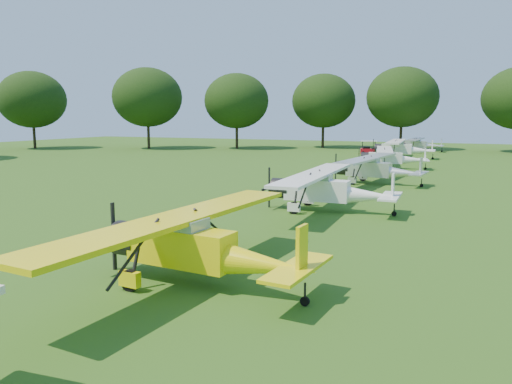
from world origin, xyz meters
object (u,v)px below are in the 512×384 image
aircraft_4 (375,167)px  aircraft_7 (419,143)px  golf_cart (368,150)px  aircraft_2 (195,242)px  aircraft_6 (401,147)px  aircraft_3 (327,187)px  aircraft_5 (391,156)px

aircraft_4 → aircraft_7: bearing=97.0°
golf_cart → aircraft_2: bearing=-98.2°
aircraft_6 → aircraft_7: 13.98m
aircraft_2 → golf_cart: (-5.53, 56.50, -0.74)m
golf_cart → aircraft_3: bearing=-95.9°
aircraft_4 → aircraft_6: 25.26m
aircraft_2 → golf_cart: aircraft_2 is taller
aircraft_2 → aircraft_6: aircraft_6 is taller
aircraft_2 → golf_cart: size_ratio=4.91×
aircraft_4 → aircraft_6: size_ratio=0.94×
aircraft_3 → aircraft_6: (-0.87, 37.74, 0.03)m
aircraft_4 → aircraft_6: (-1.30, 25.23, 0.08)m
aircraft_3 → aircraft_7: 51.70m
aircraft_6 → aircraft_7: bearing=83.5°
aircraft_3 → aircraft_7: aircraft_3 is taller
aircraft_7 → aircraft_5: bearing=-87.9°
aircraft_4 → golf_cart: (-6.40, 30.53, -0.69)m
aircraft_4 → golf_cart: size_ratio=4.71×
aircraft_2 → aircraft_4: (0.87, 25.97, -0.06)m
golf_cart → aircraft_7: bearing=41.9°
aircraft_4 → aircraft_2: bearing=-85.7°
aircraft_2 → aircraft_5: (0.23, 38.05, -0.11)m
aircraft_2 → aircraft_5: aircraft_2 is taller
aircraft_3 → aircraft_5: aircraft_3 is taller
aircraft_4 → golf_cart: bearing=108.1°
aircraft_5 → aircraft_6: 13.17m
aircraft_5 → aircraft_7: 27.11m
aircraft_3 → aircraft_6: aircraft_6 is taller
aircraft_2 → aircraft_6: size_ratio=0.98×
aircraft_5 → aircraft_2: bearing=-100.0°
aircraft_3 → golf_cart: aircraft_3 is taller
aircraft_5 → aircraft_7: size_ratio=1.05×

